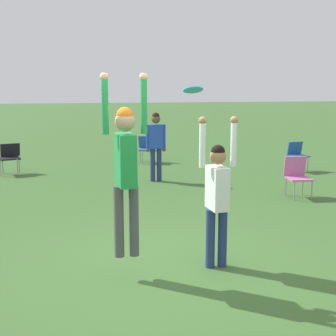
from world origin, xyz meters
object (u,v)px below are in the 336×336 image
object	(u,v)px
person_jumping	(125,161)
camping_chair_3	(148,147)
person_defending	(217,190)
camping_chair_1	(10,156)
frisbee	(193,90)
camping_chair_4	(297,153)
person_spectator_near	(156,141)
camping_chair_2	(297,173)

from	to	relation	value
person_jumping	camping_chair_3	bearing A→B (deg)	-15.81
person_defending	camping_chair_1	bearing A→B (deg)	-160.00
person_jumping	camping_chair_1	xyz separation A→B (m)	(-2.24, 7.57, -0.97)
person_jumping	frisbee	size ratio (longest dim) A/B	9.19
camping_chair_4	camping_chair_1	bearing A→B (deg)	-19.11
camping_chair_1	camping_chair_4	xyz separation A→B (m)	(7.77, -1.20, 0.00)
person_spectator_near	camping_chair_2	bearing A→B (deg)	-32.01
frisbee	camping_chair_3	distance (m)	8.97
camping_chair_2	camping_chair_4	size ratio (longest dim) A/B	1.07
person_jumping	camping_chair_1	bearing A→B (deg)	11.86
person_defending	camping_chair_4	bearing A→B (deg)	140.63
frisbee	camping_chair_3	world-z (taller)	frisbee
camping_chair_1	person_spectator_near	xyz separation A→B (m)	(3.68, -1.78, 0.52)
camping_chair_1	camping_chair_2	world-z (taller)	camping_chair_2
camping_chair_1	person_defending	bearing A→B (deg)	98.27
person_defending	camping_chair_2	size ratio (longest dim) A/B	2.28
camping_chair_2	camping_chair_3	xyz separation A→B (m)	(-2.36, 5.18, -0.03)
person_jumping	camping_chair_2	bearing A→B (deg)	-53.79
person_jumping	frisbee	world-z (taller)	person_jumping
person_defending	camping_chair_2	xyz separation A→B (m)	(2.90, 3.44, -0.53)
person_jumping	person_spectator_near	world-z (taller)	person_jumping
camping_chair_1	camping_chair_4	bearing A→B (deg)	154.83
camping_chair_1	frisbee	bearing A→B (deg)	95.62
person_jumping	person_spectator_near	xyz separation A→B (m)	(1.44, 5.79, -0.45)
frisbee	person_spectator_near	xyz separation A→B (m)	(0.61, 5.81, -1.29)
frisbee	person_spectator_near	bearing A→B (deg)	83.97
frisbee	camping_chair_4	xyz separation A→B (m)	(4.71, 6.38, -1.81)
camping_chair_3	camping_chair_2	bearing A→B (deg)	132.59
frisbee	camping_chair_4	bearing A→B (deg)	53.57
person_defending	person_jumping	bearing A→B (deg)	-90.00
person_defending	camping_chair_2	world-z (taller)	person_defending
camping_chair_1	camping_chair_2	size ratio (longest dim) A/B	0.94
person_defending	frisbee	size ratio (longest dim) A/B	8.15
camping_chair_4	camping_chair_3	bearing A→B (deg)	-42.03
camping_chair_2	camping_chair_4	bearing A→B (deg)	-110.87
camping_chair_1	camping_chair_4	world-z (taller)	same
person_spectator_near	person_jumping	bearing A→B (deg)	-95.58
camping_chair_1	camping_chair_4	size ratio (longest dim) A/B	1.00
camping_chair_3	person_jumping	bearing A→B (deg)	96.89
camping_chair_2	camping_chair_3	size ratio (longest dim) A/B	1.08
person_spectator_near	camping_chair_1	bearing A→B (deg)	162.51
person_defending	person_spectator_near	size ratio (longest dim) A/B	1.16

